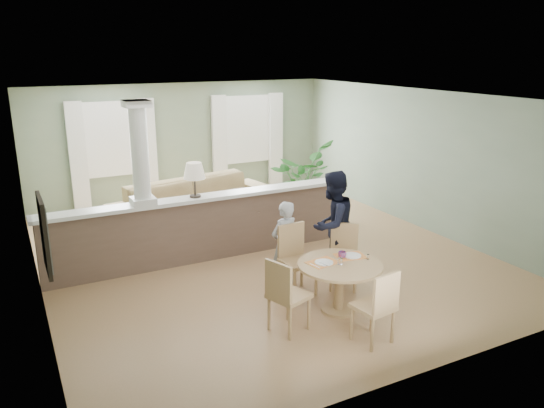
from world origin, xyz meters
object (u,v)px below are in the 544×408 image
chair_side (285,293)px  man_person (332,225)px  child_person (284,244)px  dining_table (340,273)px  houseplant (302,179)px  sofa (199,206)px  chair_far_boy (296,256)px  chair_near (378,304)px  chair_far_man (344,253)px

chair_side → man_person: man_person is taller
chair_side → child_person: 1.39m
dining_table → child_person: child_person is taller
houseplant → child_person: 3.65m
child_person → man_person: 0.84m
sofa → chair_far_boy: chair_far_boy is taller
child_person → dining_table: bearing=90.5°
chair_side → chair_near: bearing=-150.4°
chair_near → chair_far_boy: bearing=-93.3°
chair_far_boy → sofa: bearing=91.8°
sofa → chair_side: bearing=-106.2°
chair_side → child_person: bearing=-47.1°
chair_near → chair_far_man: bearing=-119.0°
sofa → chair_side: (-0.39, -4.23, 0.05)m
chair_far_boy → chair_far_man: size_ratio=1.07×
sofa → chair_side: chair_side is taller
chair_far_boy → chair_near: size_ratio=1.06×
chair_near → child_person: 1.98m
chair_far_man → child_person: (-0.79, 0.40, 0.13)m
houseplant → chair_far_man: houseplant is taller
dining_table → chair_far_man: chair_far_man is taller
dining_table → child_person: 1.08m
chair_near → child_person: bearing=-92.6°
sofa → child_person: size_ratio=2.53×
chair_far_boy → child_person: size_ratio=0.77×
houseplant → man_person: bearing=-112.2°
chair_side → child_person: (0.65, 1.22, 0.12)m
houseplant → chair_far_boy: (-2.01, -3.26, -0.22)m
houseplant → dining_table: houseplant is taller
houseplant → sofa: bearing=179.9°
chair_far_man → man_person: man_person is taller
chair_far_boy → child_person: (-0.05, 0.25, 0.10)m
sofa → chair_side: 4.25m
sofa → houseplant: houseplant is taller
chair_side → child_person: child_person is taller
chair_near → chair_side: 1.13m
chair_far_man → houseplant: bearing=104.8°
houseplant → dining_table: bearing=-113.7°
sofa → chair_far_boy: size_ratio=3.29×
chair_side → chair_far_boy: bearing=-54.9°
sofa → houseplant: bearing=-11.1°
man_person → sofa: bearing=-91.2°
chair_near → sofa: bearing=-92.9°
sofa → dining_table: (0.54, -4.05, 0.06)m
man_person → houseplant: bearing=-133.0°
houseplant → dining_table: size_ratio=1.37×
dining_table → chair_far_boy: size_ratio=1.12×
sofa → child_person: child_person is taller
houseplant → man_person: size_ratio=0.92×
sofa → dining_table: size_ratio=2.92×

